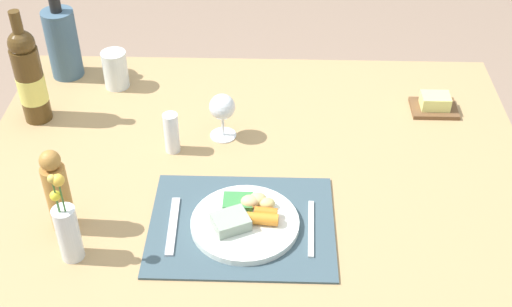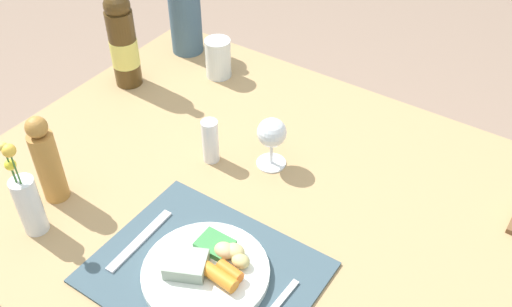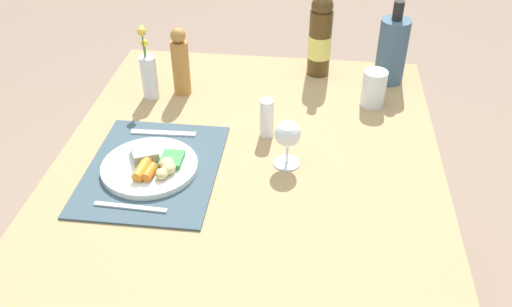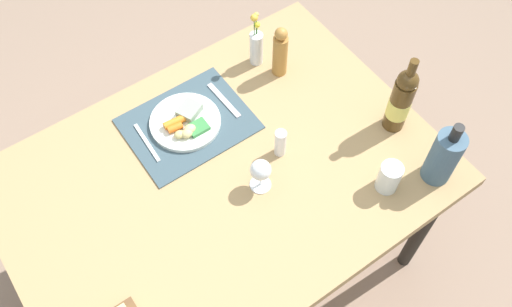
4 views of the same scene
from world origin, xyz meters
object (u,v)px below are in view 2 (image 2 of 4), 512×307
object	(u,v)px
wine_glass	(272,134)
flower_vase	(28,201)
water_tumbler	(218,60)
cooler_bottle	(185,17)
dinner_plate	(207,269)
dining_table	(277,224)
wine_bottle	(123,40)
salt_shaker	(210,141)
pepper_mill	(47,161)
fork	(140,240)

from	to	relation	value
wine_glass	flower_vase	bearing A→B (deg)	-123.66
water_tumbler	cooler_bottle	bearing A→B (deg)	159.69
dinner_plate	dining_table	bearing A→B (deg)	87.84
wine_bottle	salt_shaker	size ratio (longest dim) A/B	2.89
pepper_mill	water_tumbler	bearing A→B (deg)	89.38
flower_vase	dining_table	bearing A→B (deg)	42.10
fork	pepper_mill	world-z (taller)	pepper_mill
dining_table	dinner_plate	bearing A→B (deg)	-92.16
cooler_bottle	wine_bottle	xyz separation A→B (m)	(-0.03, -0.23, 0.02)
dining_table	fork	bearing A→B (deg)	-124.65
dining_table	wine_bottle	xyz separation A→B (m)	(-0.61, 0.17, 0.20)
dining_table	flower_vase	size ratio (longest dim) A/B	5.98
dining_table	water_tumbler	distance (m)	0.56
water_tumbler	dining_table	bearing A→B (deg)	-39.42
flower_vase	salt_shaker	size ratio (longest dim) A/B	2.10
wine_bottle	pepper_mill	world-z (taller)	wine_bottle
dining_table	salt_shaker	distance (m)	0.25
dinner_plate	wine_glass	world-z (taller)	wine_glass
dining_table	dinner_plate	world-z (taller)	dinner_plate
fork	wine_glass	size ratio (longest dim) A/B	1.43
wine_bottle	flower_vase	world-z (taller)	wine_bottle
dining_table	cooler_bottle	distance (m)	0.73
cooler_bottle	wine_bottle	world-z (taller)	wine_bottle
flower_vase	salt_shaker	distance (m)	0.42
flower_vase	cooler_bottle	bearing A→B (deg)	104.73
pepper_mill	fork	bearing A→B (deg)	0.13
wine_glass	dining_table	bearing A→B (deg)	-50.91
salt_shaker	pepper_mill	bearing A→B (deg)	-126.07
dining_table	dinner_plate	xyz separation A→B (m)	(-0.01, -0.24, 0.09)
water_tumbler	salt_shaker	world-z (taller)	same
water_tumbler	dinner_plate	bearing A→B (deg)	-55.12
salt_shaker	flower_vase	bearing A→B (deg)	-114.10
flower_vase	water_tumbler	world-z (taller)	flower_vase
dining_table	water_tumbler	world-z (taller)	water_tumbler
dining_table	cooler_bottle	size ratio (longest dim) A/B	5.24
dining_table	flower_vase	distance (m)	0.54
dinner_plate	wine_bottle	size ratio (longest dim) A/B	0.76
cooler_bottle	salt_shaker	size ratio (longest dim) A/B	2.39
dining_table	pepper_mill	size ratio (longest dim) A/B	6.51
water_tumbler	salt_shaker	bearing A→B (deg)	-56.13
cooler_bottle	pepper_mill	xyz separation A→B (m)	(0.16, -0.66, -0.01)
water_tumbler	pepper_mill	distance (m)	0.60
wine_bottle	salt_shaker	distance (m)	0.43
pepper_mill	salt_shaker	world-z (taller)	pepper_mill
fork	pepper_mill	distance (m)	0.27
pepper_mill	flower_vase	bearing A→B (deg)	-66.10
flower_vase	water_tumbler	xyz separation A→B (m)	(-0.03, 0.69, -0.03)
fork	salt_shaker	world-z (taller)	salt_shaker
fork	cooler_bottle	size ratio (longest dim) A/B	0.69
cooler_bottle	flower_vase	size ratio (longest dim) A/B	1.14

